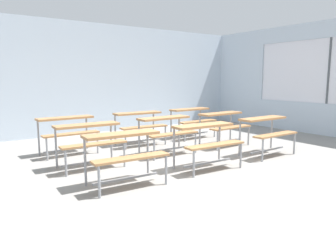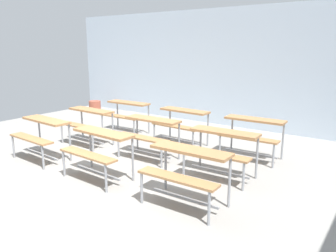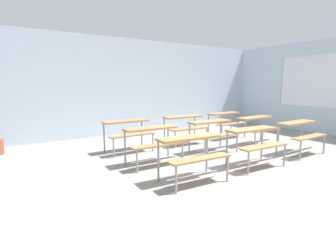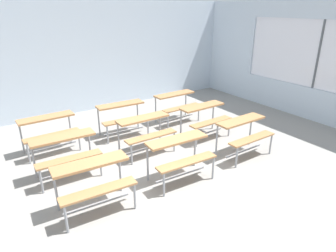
% 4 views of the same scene
% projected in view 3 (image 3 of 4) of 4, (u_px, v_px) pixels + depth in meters
% --- Properties ---
extents(ground, '(10.00, 9.00, 0.05)m').
position_uv_depth(ground, '(241.00, 169.00, 5.03)').
color(ground, gray).
extents(wall_back, '(10.00, 0.12, 3.00)m').
position_uv_depth(wall_back, '(136.00, 87.00, 8.52)').
color(wall_back, silver).
rests_on(wall_back, ground).
extents(desk_bench_r0c0, '(1.13, 0.64, 0.74)m').
position_uv_depth(desk_bench_r0c0, '(192.00, 148.00, 4.27)').
color(desk_bench_r0c0, '#A87547').
rests_on(desk_bench_r0c0, ground).
extents(desk_bench_r0c1, '(1.12, 0.63, 0.74)m').
position_uv_depth(desk_bench_r0c1, '(255.00, 138.00, 5.07)').
color(desk_bench_r0c1, '#A87547').
rests_on(desk_bench_r0c1, ground).
extents(desk_bench_r0c2, '(1.11, 0.61, 0.74)m').
position_uv_depth(desk_bench_r0c2, '(301.00, 130.00, 5.95)').
color(desk_bench_r0c2, '#A87547').
rests_on(desk_bench_r0c2, ground).
extents(desk_bench_r1c0, '(1.11, 0.61, 0.74)m').
position_uv_depth(desk_bench_r1c0, '(153.00, 137.00, 5.18)').
color(desk_bench_r1c0, '#A87547').
rests_on(desk_bench_r1c0, ground).
extents(desk_bench_r1c1, '(1.11, 0.60, 0.74)m').
position_uv_depth(desk_bench_r1c1, '(213.00, 129.00, 6.10)').
color(desk_bench_r1c1, '#A87547').
rests_on(desk_bench_r1c1, ground).
extents(desk_bench_r1c2, '(1.12, 0.63, 0.74)m').
position_uv_depth(desk_bench_r1c2, '(258.00, 124.00, 6.85)').
color(desk_bench_r1c2, '#A87547').
rests_on(desk_bench_r1c2, ground).
extents(desk_bench_r2c0, '(1.12, 0.62, 0.74)m').
position_uv_depth(desk_bench_r2c0, '(128.00, 128.00, 6.16)').
color(desk_bench_r2c0, '#A87547').
rests_on(desk_bench_r2c0, ground).
extents(desk_bench_r2c1, '(1.12, 0.64, 0.74)m').
position_uv_depth(desk_bench_r2c1, '(185.00, 123.00, 7.00)').
color(desk_bench_r2c1, '#A87547').
rests_on(desk_bench_r2c1, ground).
extents(desk_bench_r2c2, '(1.12, 0.63, 0.74)m').
position_uv_depth(desk_bench_r2c2, '(227.00, 119.00, 7.84)').
color(desk_bench_r2c2, '#A87547').
rests_on(desk_bench_r2c2, ground).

